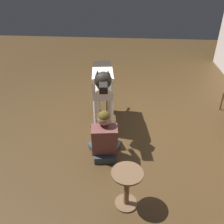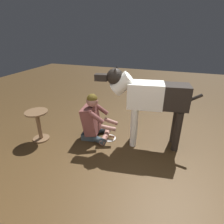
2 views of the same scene
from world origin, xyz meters
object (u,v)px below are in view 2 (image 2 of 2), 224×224
at_px(person_sitting_on_floor, 94,120).
at_px(hot_dog_on_plate, 109,137).
at_px(large_dog, 149,98).
at_px(round_side_table, 38,123).

bearing_deg(person_sitting_on_floor, hot_dog_on_plate, -172.17).
height_order(person_sitting_on_floor, hot_dog_on_plate, person_sitting_on_floor).
relative_size(person_sitting_on_floor, large_dog, 0.51).
bearing_deg(large_dog, hot_dog_on_plate, 7.83).
relative_size(large_dog, round_side_table, 2.99).
bearing_deg(round_side_table, hot_dog_on_plate, -160.51).
xyz_separation_m(person_sitting_on_floor, round_side_table, (0.92, 0.39, -0.02)).
xyz_separation_m(large_dog, round_side_table, (1.87, 0.52, -0.53)).
xyz_separation_m(person_sitting_on_floor, large_dog, (-0.95, -0.13, 0.51)).
bearing_deg(round_side_table, large_dog, -164.52).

